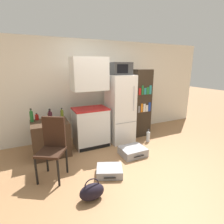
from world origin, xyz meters
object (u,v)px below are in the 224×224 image
Objects in this scene: suitcase_large_flat at (133,151)px; water_bottle_front at (148,136)px; bottle_olive_oil at (62,115)px; chair at (53,143)px; microwave at (121,69)px; bookshelf at (140,103)px; bottle_green_tall at (31,116)px; handbag at (92,192)px; bottle_amber_beer at (49,116)px; bottle_ketchup_red at (37,117)px; bowl at (59,122)px; kitchen_hutch at (90,107)px; side_table at (51,138)px; bottle_wine_dark at (50,117)px; suitcase_small_flat at (109,171)px; refrigerator at (120,109)px.

water_bottle_front reaches higher than suitcase_large_flat.
chair is (-0.32, -0.89, -0.22)m from bottle_olive_oil.
microwave is 0.27× the size of bookshelf.
handbag is at bearing -70.00° from bottle_green_tall.
bottle_olive_oil is at bearing -22.87° from bottle_amber_beer.
bottle_olive_oil is at bearing -178.20° from bookshelf.
suitcase_large_flat is (1.77, -1.08, -0.70)m from bottle_ketchup_red.
bowl is at bearing -30.55° from bottle_green_tall.
kitchen_hutch is 1.37m from suitcase_large_flat.
bowl is 0.25× the size of suitcase_large_flat.
side_table is 0.44m from bowl.
bowl is at bearing -166.07° from kitchen_hutch.
bottle_ketchup_red is at bearing 168.87° from kitchen_hutch.
handbag is (-0.57, -1.71, -0.82)m from kitchen_hutch.
chair is 1.67m from suitcase_large_flat.
water_bottle_front is (2.25, -0.27, -0.71)m from bottle_wine_dark.
bottle_ketchup_red is 0.46× the size of water_bottle_front.
bottle_amber_beer is at bearing 116.38° from bowl.
bottle_olive_oil is 1.97× the size of bowl.
bottle_amber_beer is 1.30× the size of bottle_ketchup_red.
suitcase_large_flat is 0.84m from water_bottle_front.
suitcase_small_flat is at bearing -60.06° from bowl.
bottle_green_tall is 0.55× the size of suitcase_large_flat.
side_table is 2.90× the size of bottle_olive_oil.
bottle_green_tall is at bearing 153.52° from side_table.
bottle_amber_beer is at bearing 147.13° from suitcase_large_flat.
microwave reaches higher than water_bottle_front.
bookshelf is at bearing 5.91° from bottle_wine_dark.
bowl is 1.66m from suitcase_large_flat.
microwave is at bearing -7.94° from bottle_ketchup_red.
bottle_amber_beer is at bearing 174.38° from refrigerator.
refrigerator is at bearing 4.18° from bottle_wine_dark.
bottle_olive_oil reaches higher than suitcase_large_flat.
kitchen_hutch is 0.76m from refrigerator.
bottle_amber_beer is (-1.64, 0.16, -0.99)m from microwave.
side_table is at bearing 170.40° from water_bottle_front.
bottle_wine_dark is at bearing 116.58° from chair.
microwave reaches higher than side_table.
bottle_ketchup_red is 0.57m from bowl.
bottle_amber_beer reaches higher than suitcase_small_flat.
bottle_ketchup_red is at bearing 148.51° from suitcase_large_flat.
bottle_amber_beer is at bearing 178.98° from bookshelf.
bowl reaches higher than suitcase_small_flat.
bottle_wine_dark is at bearing -92.19° from bottle_amber_beer.
bottle_olive_oil reaches higher than bowl.
chair is at bearing -94.13° from bottle_amber_beer.
bottle_amber_beer is (0.03, 0.17, 0.44)m from side_table.
bottle_ketchup_red is 0.40× the size of handbag.
bowl is at bearing 96.05° from handbag.
bottle_green_tall reaches higher than bottle_amber_beer.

